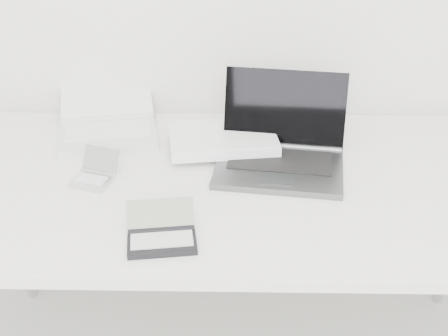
{
  "coord_description": "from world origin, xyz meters",
  "views": [
    {
      "loc": [
        -0.01,
        0.15,
        1.59
      ],
      "look_at": [
        -0.03,
        1.51,
        0.79
      ],
      "focal_mm": 50.0,
      "sensor_mm": 36.0,
      "label": 1
    }
  ],
  "objects_px": {
    "desk": "(235,195)",
    "netbook_open_white": "(108,125)",
    "laptop_large": "(253,145)",
    "palmtop_charcoal": "(162,236)"
  },
  "relations": [
    {
      "from": "laptop_large",
      "to": "palmtop_charcoal",
      "type": "relative_size",
      "value": 2.97
    },
    {
      "from": "desk",
      "to": "netbook_open_white",
      "type": "bearing_deg",
      "value": 144.6
    },
    {
      "from": "laptop_large",
      "to": "palmtop_charcoal",
      "type": "distance_m",
      "value": 0.45
    },
    {
      "from": "desk",
      "to": "laptop_large",
      "type": "xyz_separation_m",
      "value": [
        0.05,
        0.13,
        0.08
      ]
    },
    {
      "from": "desk",
      "to": "netbook_open_white",
      "type": "xyz_separation_m",
      "value": [
        -0.39,
        0.27,
        0.07
      ]
    },
    {
      "from": "desk",
      "to": "netbook_open_white",
      "type": "height_order",
      "value": "netbook_open_white"
    },
    {
      "from": "laptop_large",
      "to": "palmtop_charcoal",
      "type": "height_order",
      "value": "laptop_large"
    },
    {
      "from": "desk",
      "to": "netbook_open_white",
      "type": "relative_size",
      "value": 3.9
    },
    {
      "from": "desk",
      "to": "laptop_large",
      "type": "bearing_deg",
      "value": 68.93
    },
    {
      "from": "netbook_open_white",
      "to": "palmtop_charcoal",
      "type": "distance_m",
      "value": 0.59
    }
  ]
}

